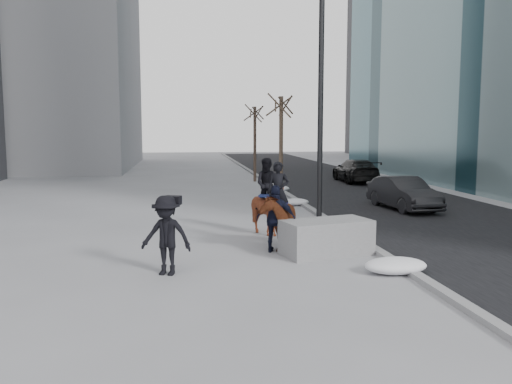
{
  "coord_description": "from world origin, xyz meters",
  "views": [
    {
      "loc": [
        -1.96,
        -13.14,
        3.21
      ],
      "look_at": [
        0.0,
        1.2,
        1.5
      ],
      "focal_mm": 38.0,
      "sensor_mm": 36.0,
      "label": 1
    }
  ],
  "objects": [
    {
      "name": "lamppost",
      "position": [
        2.6,
        4.44,
        4.99
      ],
      "size": [
        0.25,
        0.82,
        9.09
      ],
      "color": "black",
      "rests_on": "ground"
    },
    {
      "name": "tree_near",
      "position": [
        2.4,
        10.55,
        2.56
      ],
      "size": [
        1.2,
        1.2,
        5.11
      ],
      "primitive_type": null,
      "color": "#3D2C24",
      "rests_on": "ground"
    },
    {
      "name": "snow_piles",
      "position": [
        2.7,
        5.98,
        0.17
      ],
      "size": [
        1.41,
        16.39,
        0.36
      ],
      "color": "white",
      "rests_on": "ground"
    },
    {
      "name": "ground",
      "position": [
        0.0,
        0.0,
        0.0
      ],
      "size": [
        120.0,
        120.0,
        0.0
      ],
      "primitive_type": "plane",
      "color": "gray",
      "rests_on": "ground"
    },
    {
      "name": "mounted_right",
      "position": [
        0.58,
        2.74,
        0.93
      ],
      "size": [
        1.59,
        1.69,
        2.32
      ],
      "color": "#4B190F",
      "rests_on": "ground"
    },
    {
      "name": "planter",
      "position": [
        1.65,
        0.04,
        0.45
      ],
      "size": [
        2.44,
        1.64,
        0.89
      ],
      "primitive_type": "cube",
      "rotation": [
        0.0,
        0.0,
        0.26
      ],
      "color": "gray",
      "rests_on": "ground"
    },
    {
      "name": "road",
      "position": [
        7.0,
        10.0,
        0.01
      ],
      "size": [
        8.0,
        90.0,
        0.01
      ],
      "primitive_type": "cube",
      "color": "black",
      "rests_on": "ground"
    },
    {
      "name": "camera_crew",
      "position": [
        -2.33,
        -1.34,
        0.89
      ],
      "size": [
        1.29,
        1.0,
        1.75
      ],
      "color": "black",
      "rests_on": "ground"
    },
    {
      "name": "tree_far",
      "position": [
        2.4,
        19.24,
        2.49
      ],
      "size": [
        1.2,
        1.2,
        4.99
      ],
      "primitive_type": null,
      "color": "#372A20",
      "rests_on": "ground"
    },
    {
      "name": "feeder",
      "position": [
        0.42,
        0.48,
        0.88
      ],
      "size": [
        1.11,
        1.0,
        1.75
      ],
      "color": "black",
      "rests_on": "ground"
    },
    {
      "name": "car_near",
      "position": [
        6.72,
        7.18,
        0.65
      ],
      "size": [
        1.76,
        4.07,
        1.3
      ],
      "primitive_type": "imported",
      "rotation": [
        0.0,
        0.0,
        0.1
      ],
      "color": "black",
      "rests_on": "ground"
    },
    {
      "name": "mounted_left",
      "position": [
        0.58,
        0.91,
        0.87
      ],
      "size": [
        1.34,
        1.97,
        2.33
      ],
      "color": "#46170E",
      "rests_on": "ground"
    },
    {
      "name": "curb",
      "position": [
        3.0,
        10.0,
        0.06
      ],
      "size": [
        0.25,
        90.0,
        0.12
      ],
      "primitive_type": "cube",
      "color": "gray",
      "rests_on": "ground"
    },
    {
      "name": "car_far",
      "position": [
        8.3,
        17.98,
        0.69
      ],
      "size": [
        2.12,
        4.83,
        1.38
      ],
      "primitive_type": "imported",
      "rotation": [
        0.0,
        0.0,
        3.1
      ],
      "color": "black",
      "rests_on": "ground"
    }
  ]
}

